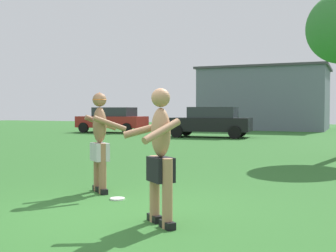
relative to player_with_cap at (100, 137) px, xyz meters
name	(u,v)px	position (x,y,z in m)	size (l,w,h in m)	color
ground_plane	(119,217)	(1.17, -1.40, -0.97)	(80.00, 80.00, 0.00)	#2D6628
player_with_cap	(100,137)	(0.00, 0.00, 0.00)	(0.83, 0.81, 1.75)	black
player_in_black	(160,153)	(1.85, -1.55, -0.06)	(0.77, 0.80, 1.72)	black
frisbee	(117,199)	(0.58, -0.42, -0.96)	(0.24, 0.24, 0.03)	white
car_black_near_post	(210,121)	(-2.87, 15.29, -0.15)	(4.43, 2.31, 1.58)	black
car_red_far_end	(113,119)	(-9.94, 17.29, -0.15)	(4.36, 2.14, 1.58)	maroon
outbuilding_behind_lot	(265,99)	(-2.05, 26.14, 1.29)	(9.05, 6.57, 4.51)	slate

